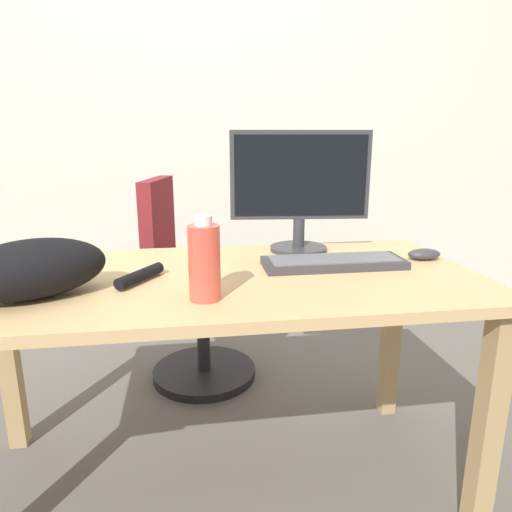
% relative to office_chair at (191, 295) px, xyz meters
% --- Properties ---
extents(ground_plane, '(8.00, 8.00, 0.00)m').
position_rel_office_chair_xyz_m(ground_plane, '(0.07, -0.72, -0.41)').
color(ground_plane, '#59544F').
extents(back_wall, '(6.00, 0.04, 2.60)m').
position_rel_office_chair_xyz_m(back_wall, '(0.07, 0.85, 0.89)').
color(back_wall, beige).
rests_on(back_wall, ground_plane).
extents(desk, '(1.56, 0.73, 0.72)m').
position_rel_office_chair_xyz_m(desk, '(0.07, -0.72, 0.21)').
color(desk, tan).
rests_on(desk, ground_plane).
extents(office_chair, '(0.49, 0.48, 0.93)m').
position_rel_office_chair_xyz_m(office_chair, '(0.00, 0.00, 0.00)').
color(office_chair, black).
rests_on(office_chair, ground_plane).
extents(monitor, '(0.48, 0.20, 0.42)m').
position_rel_office_chair_xyz_m(monitor, '(0.38, -0.46, 0.54)').
color(monitor, '#333338').
rests_on(monitor, desk).
extents(keyboard, '(0.44, 0.15, 0.03)m').
position_rel_office_chair_xyz_m(keyboard, '(0.44, -0.68, 0.32)').
color(keyboard, '#333338').
rests_on(keyboard, desk).
extents(cat, '(0.55, 0.34, 0.20)m').
position_rel_office_chair_xyz_m(cat, '(-0.41, -0.85, 0.39)').
color(cat, black).
rests_on(cat, desk).
extents(computer_mouse, '(0.11, 0.06, 0.04)m').
position_rel_office_chair_xyz_m(computer_mouse, '(0.76, -0.64, 0.33)').
color(computer_mouse, '#333338').
rests_on(computer_mouse, desk).
extents(water_bottle, '(0.08, 0.08, 0.21)m').
position_rel_office_chair_xyz_m(water_bottle, '(0.03, -0.92, 0.41)').
color(water_bottle, '#D84C3D').
rests_on(water_bottle, desk).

